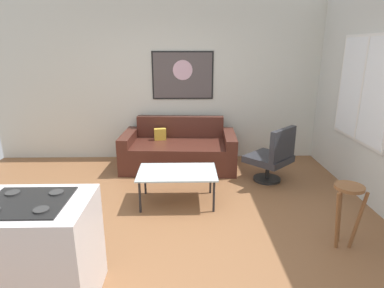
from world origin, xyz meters
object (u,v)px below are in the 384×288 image
(couch, at_px, (179,151))
(wall_painting, at_px, (183,75))
(armchair, at_px, (273,156))
(coffee_table, at_px, (177,174))
(bar_stool, at_px, (347,202))

(couch, bearing_deg, wall_painting, 82.24)
(couch, xyz_separation_m, armchair, (1.43, -0.68, 0.13))
(coffee_table, height_order, bar_stool, bar_stool)
(coffee_table, height_order, wall_painting, wall_painting)
(coffee_table, bearing_deg, bar_stool, -30.42)
(couch, distance_m, coffee_table, 1.34)
(couch, xyz_separation_m, wall_painting, (0.07, 0.52, 1.23))
(wall_painting, bearing_deg, bar_stool, -59.87)
(bar_stool, bearing_deg, coffee_table, 149.58)
(armchair, height_order, bar_stool, armchair)
(armchair, relative_size, bar_stool, 1.28)
(bar_stool, bearing_deg, couch, 126.46)
(coffee_table, xyz_separation_m, bar_stool, (1.73, -1.02, 0.10))
(armchair, xyz_separation_m, wall_painting, (-1.36, 1.20, 1.10))
(bar_stool, bearing_deg, armchair, 100.36)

